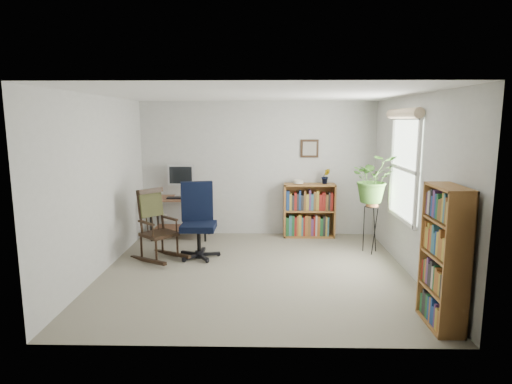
{
  "coord_description": "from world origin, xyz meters",
  "views": [
    {
      "loc": [
        0.13,
        -5.66,
        2.08
      ],
      "look_at": [
        0.0,
        0.4,
        1.05
      ],
      "focal_mm": 30.0,
      "sensor_mm": 36.0,
      "label": 1
    }
  ],
  "objects_px": {
    "low_bookshelf": "(309,210)",
    "tall_bookshelf": "(444,257)",
    "office_chair": "(198,220)",
    "rocking_chair": "(159,224)",
    "desk": "(181,218)"
  },
  "relations": [
    {
      "from": "office_chair",
      "to": "rocking_chair",
      "type": "distance_m",
      "value": 0.59
    },
    {
      "from": "desk",
      "to": "office_chair",
      "type": "relative_size",
      "value": 0.87
    },
    {
      "from": "office_chair",
      "to": "tall_bookshelf",
      "type": "distance_m",
      "value": 3.51
    },
    {
      "from": "office_chair",
      "to": "tall_bookshelf",
      "type": "height_order",
      "value": "tall_bookshelf"
    },
    {
      "from": "low_bookshelf",
      "to": "tall_bookshelf",
      "type": "relative_size",
      "value": 0.66
    },
    {
      "from": "low_bookshelf",
      "to": "tall_bookshelf",
      "type": "bearing_deg",
      "value": -73.39
    },
    {
      "from": "rocking_chair",
      "to": "low_bookshelf",
      "type": "distance_m",
      "value": 2.72
    },
    {
      "from": "low_bookshelf",
      "to": "rocking_chair",
      "type": "bearing_deg",
      "value": -150.67
    },
    {
      "from": "rocking_chair",
      "to": "low_bookshelf",
      "type": "xyz_separation_m",
      "value": [
        2.37,
        1.33,
        -0.06
      ]
    },
    {
      "from": "office_chair",
      "to": "low_bookshelf",
      "type": "xyz_separation_m",
      "value": [
        1.79,
        1.23,
        -0.1
      ]
    },
    {
      "from": "tall_bookshelf",
      "to": "office_chair",
      "type": "bearing_deg",
      "value": 142.81
    },
    {
      "from": "desk",
      "to": "tall_bookshelf",
      "type": "bearing_deg",
      "value": -44.51
    },
    {
      "from": "desk",
      "to": "rocking_chair",
      "type": "relative_size",
      "value": 0.94
    },
    {
      "from": "office_chair",
      "to": "low_bookshelf",
      "type": "bearing_deg",
      "value": 21.4
    },
    {
      "from": "office_chair",
      "to": "rocking_chair",
      "type": "bearing_deg",
      "value": 176.45
    }
  ]
}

